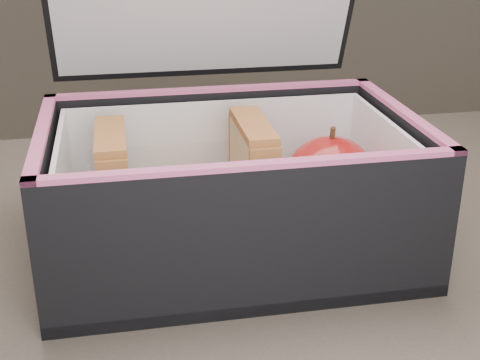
% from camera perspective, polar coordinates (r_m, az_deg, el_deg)
% --- Properties ---
extents(kitchen_table, '(1.20, 0.80, 0.75)m').
position_cam_1_polar(kitchen_table, '(0.63, 5.87, -14.98)').
color(kitchen_table, brown).
rests_on(kitchen_table, ground).
extents(lunch_bag, '(0.32, 0.29, 0.31)m').
position_cam_1_polar(lunch_bag, '(0.58, -0.87, 0.13)').
color(lunch_bag, black).
rests_on(lunch_bag, kitchen_table).
extents(plastic_tub, '(0.16, 0.12, 0.07)m').
position_cam_1_polar(plastic_tub, '(0.59, -4.68, -1.95)').
color(plastic_tub, white).
rests_on(plastic_tub, lunch_bag).
extents(sandwich_left, '(0.03, 0.09, 0.10)m').
position_cam_1_polar(sandwich_left, '(0.58, -10.70, -0.68)').
color(sandwich_left, tan).
rests_on(sandwich_left, plastic_tub).
extents(sandwich_right, '(0.03, 0.09, 0.10)m').
position_cam_1_polar(sandwich_right, '(0.59, 1.11, 0.27)').
color(sandwich_right, tan).
rests_on(sandwich_right, plastic_tub).
extents(carrot_sticks, '(0.06, 0.15, 0.03)m').
position_cam_1_polar(carrot_sticks, '(0.60, -4.71, -2.90)').
color(carrot_sticks, '#FD6C00').
rests_on(carrot_sticks, plastic_tub).
extents(paper_napkin, '(0.10, 0.10, 0.01)m').
position_cam_1_polar(paper_napkin, '(0.63, 7.74, -3.27)').
color(paper_napkin, white).
rests_on(paper_napkin, lunch_bag).
extents(red_apple, '(0.09, 0.09, 0.09)m').
position_cam_1_polar(red_apple, '(0.62, 7.69, 0.30)').
color(red_apple, '#830902').
rests_on(red_apple, paper_napkin).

